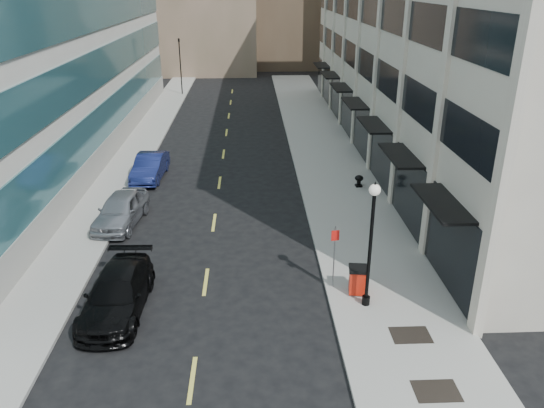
{
  "coord_description": "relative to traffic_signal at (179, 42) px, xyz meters",
  "views": [
    {
      "loc": [
        1.99,
        -11.56,
        11.82
      ],
      "look_at": [
        2.91,
        10.01,
        2.7
      ],
      "focal_mm": 35.0,
      "sensor_mm": 36.0,
      "label": 1
    }
  ],
  "objects": [
    {
      "name": "car_black_pickup",
      "position": [
        2.3,
        -42.0,
        -4.94
      ],
      "size": [
        2.3,
        5.39,
        1.55
      ],
      "primitive_type": "imported",
      "rotation": [
        0.0,
        0.0,
        -0.02
      ],
      "color": "black",
      "rests_on": "ground"
    },
    {
      "name": "grate_far",
      "position": [
        13.1,
        -44.2,
        -5.56
      ],
      "size": [
        1.4,
        1.0,
        0.01
      ],
      "primitive_type": "cube",
      "color": "black",
      "rests_on": "sidewalk_right"
    },
    {
      "name": "road_centerline",
      "position": [
        5.5,
        -31.0,
        -5.71
      ],
      "size": [
        0.15,
        68.2,
        0.01
      ],
      "color": "#D8CC4C",
      "rests_on": "ground"
    },
    {
      "name": "traffic_signal",
      "position": [
        0.0,
        0.0,
        0.0
      ],
      "size": [
        0.66,
        0.66,
        6.98
      ],
      "color": "black",
      "rests_on": "ground"
    },
    {
      "name": "sidewalk_right",
      "position": [
        13.0,
        -28.0,
        -5.64
      ],
      "size": [
        5.0,
        80.0,
        0.15
      ],
      "primitive_type": "cube",
      "color": "#9C9B8E",
      "rests_on": "ground"
    },
    {
      "name": "car_silver_sedan",
      "position": [
        0.7,
        -34.0,
        -4.89
      ],
      "size": [
        2.5,
        5.03,
        1.65
      ],
      "primitive_type": "imported",
      "rotation": [
        0.0,
        0.0,
        -0.12
      ],
      "color": "gray",
      "rests_on": "ground"
    },
    {
      "name": "urn_planter",
      "position": [
        14.1,
        -29.42,
        -5.13
      ],
      "size": [
        0.52,
        0.52,
        0.72
      ],
      "rotation": [
        0.0,
        0.0,
        0.07
      ],
      "color": "black",
      "rests_on": "sidewalk_right"
    },
    {
      "name": "trash_bin",
      "position": [
        11.69,
        -41.34,
        -4.94
      ],
      "size": [
        0.81,
        0.85,
        1.17
      ],
      "rotation": [
        0.0,
        0.0,
        -0.13
      ],
      "color": "red",
      "rests_on": "sidewalk_right"
    },
    {
      "name": "car_blue_sedan",
      "position": [
        1.02,
        -27.0,
        -4.93
      ],
      "size": [
        1.9,
        4.84,
        1.57
      ],
      "primitive_type": "imported",
      "rotation": [
        0.0,
        0.0,
        -0.05
      ],
      "color": "navy",
      "rests_on": "ground"
    },
    {
      "name": "sign_post",
      "position": [
        10.8,
        -40.83,
        -3.83
      ],
      "size": [
        0.32,
        0.08,
        2.75
      ],
      "rotation": [
        0.0,
        0.0,
        0.13
      ],
      "color": "slate",
      "rests_on": "sidewalk_right"
    },
    {
      "name": "lamppost",
      "position": [
        11.9,
        -42.18,
        -2.56
      ],
      "size": [
        0.43,
        0.43,
        5.13
      ],
      "color": "black",
      "rests_on": "sidewalk_right"
    },
    {
      "name": "sidewalk_left",
      "position": [
        -1.0,
        -28.0,
        -5.64
      ],
      "size": [
        3.0,
        80.0,
        0.15
      ],
      "primitive_type": "cube",
      "color": "#9C9B8E",
      "rests_on": "ground"
    },
    {
      "name": "building_right",
      "position": [
        22.44,
        -21.01,
        3.28
      ],
      "size": [
        15.3,
        46.5,
        18.25
      ],
      "color": "beige",
      "rests_on": "ground"
    },
    {
      "name": "grate_mid",
      "position": [
        13.1,
        -47.0,
        -5.56
      ],
      "size": [
        1.4,
        1.0,
        0.01
      ],
      "primitive_type": "cube",
      "color": "black",
      "rests_on": "sidewalk_right"
    }
  ]
}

